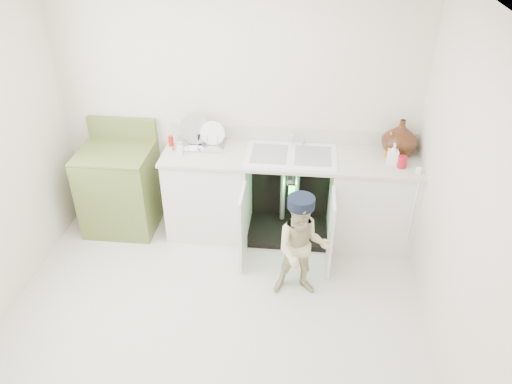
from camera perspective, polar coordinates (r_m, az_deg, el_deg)
ground at (r=4.35m, az=-4.65°, el=-13.65°), size 3.50×3.50×0.00m
room_shell at (r=3.56m, az=-5.53°, el=0.44°), size 6.00×5.50×1.26m
counter_run at (r=4.93m, az=4.26°, el=-0.09°), size 2.44×1.02×1.25m
avocado_stove at (r=5.25m, az=-15.24°, el=0.54°), size 0.70×0.65×1.09m
repair_worker at (r=4.22m, az=5.26°, el=-6.31°), size 0.50×0.72×0.98m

